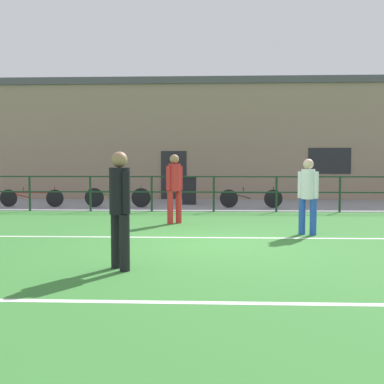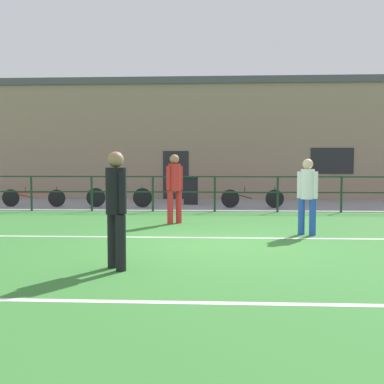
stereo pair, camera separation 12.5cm
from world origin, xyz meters
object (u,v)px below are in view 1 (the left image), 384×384
bicycle_parked_0 (31,198)px  bicycle_parked_1 (117,197)px  player_goalkeeper (120,203)px  player_striker (308,192)px  bicycle_parked_2 (251,198)px  trash_bin_0 (189,190)px  player_winger (174,184)px

bicycle_parked_0 → bicycle_parked_1: size_ratio=0.98×
bicycle_parked_1 → player_goalkeeper: bearing=-78.0°
player_striker → bicycle_parked_2: 5.91m
player_striker → trash_bin_0: size_ratio=1.54×
player_striker → bicycle_parked_1: 7.94m
player_goalkeeper → player_winger: size_ratio=0.96×
bicycle_parked_0 → trash_bin_0: (5.53, 1.29, 0.21)m
player_goalkeeper → bicycle_parked_2: size_ratio=0.79×
player_goalkeeper → bicycle_parked_2: bearing=122.9°
player_goalkeeper → trash_bin_0: player_goalkeeper is taller
player_goalkeeper → trash_bin_0: bearing=136.5°
bicycle_parked_0 → player_striker: bearing=-34.8°
player_winger → bicycle_parked_1: bearing=-99.6°
player_goalkeeper → bicycle_parked_1: bearing=151.3°
player_striker → trash_bin_0: player_striker is taller
trash_bin_0 → player_winger: bearing=-91.4°
player_striker → trash_bin_0: 7.70m
trash_bin_0 → bicycle_parked_1: bearing=-152.4°
player_goalkeeper → bicycle_parked_1: player_goalkeeper is taller
player_striker → bicycle_parked_0: 10.26m
player_striker → player_winger: bearing=178.0°
bicycle_parked_0 → bicycle_parked_1: bicycle_parked_1 is taller
trash_bin_0 → bicycle_parked_0: bearing=-166.9°
bicycle_parked_0 → bicycle_parked_1: (3.07, 0.00, 0.03)m
player_goalkeeper → bicycle_parked_0: (-5.01, 9.18, -0.62)m
player_winger → trash_bin_0: size_ratio=1.67×
bicycle_parked_1 → bicycle_parked_2: size_ratio=1.08×
player_winger → trash_bin_0: (0.14, 5.40, -0.45)m
player_winger → bicycle_parked_1: size_ratio=0.76×
player_striker → bicycle_parked_0: (-8.41, 5.84, -0.59)m
player_striker → bicycle_parked_1: size_ratio=0.70×
bicycle_parked_1 → player_winger: bearing=-60.4°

